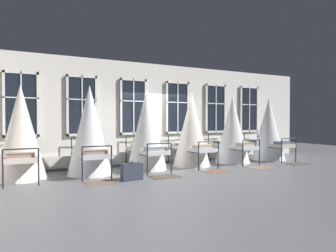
# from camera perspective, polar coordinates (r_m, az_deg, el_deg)

# --- Properties ---
(ground) EXTENTS (25.46, 25.46, 0.00)m
(ground) POSITION_cam_1_polar(r_m,az_deg,el_deg) (9.79, 0.55, -7.98)
(ground) COLOR slate
(back_wall_with_windows) EXTENTS (13.73, 0.10, 3.56)m
(back_wall_with_windows) POSITION_cam_1_polar(r_m,az_deg,el_deg) (10.77, -2.49, 2.37)
(back_wall_with_windows) COLOR silver
(back_wall_with_windows) RESTS_ON ground
(window_bank) EXTENTS (9.66, 0.10, 2.90)m
(window_bank) POSITION_cam_1_polar(r_m,az_deg,el_deg) (10.67, -2.22, -0.91)
(window_bank) COLOR black
(window_bank) RESTS_ON ground
(cot_first) EXTENTS (1.27, 1.97, 2.49)m
(cot_first) POSITION_cam_1_polar(r_m,az_deg,el_deg) (8.64, -26.37, -1.27)
(cot_first) COLOR black
(cot_first) RESTS_ON ground
(cot_second) EXTENTS (1.27, 1.98, 2.55)m
(cot_second) POSITION_cam_1_polar(r_m,az_deg,el_deg) (8.75, -14.76, -0.96)
(cot_second) COLOR black
(cot_second) RESTS_ON ground
(cot_third) EXTENTS (1.27, 1.98, 2.57)m
(cot_third) POSITION_cam_1_polar(r_m,az_deg,el_deg) (9.36, -4.06, -0.74)
(cot_third) COLOR black
(cot_third) RESTS_ON ground
(cot_fourth) EXTENTS (1.27, 1.98, 2.50)m
(cot_fourth) POSITION_cam_1_polar(r_m,az_deg,el_deg) (10.12, 4.54, -0.78)
(cot_fourth) COLOR black
(cot_fourth) RESTS_ON ground
(cot_fifth) EXTENTS (1.27, 1.98, 2.40)m
(cot_fifth) POSITION_cam_1_polar(r_m,az_deg,el_deg) (11.14, 12.24, -0.87)
(cot_fifth) COLOR black
(cot_fifth) RESTS_ON ground
(cot_sixth) EXTENTS (1.27, 1.98, 2.42)m
(cot_sixth) POSITION_cam_1_polar(r_m,az_deg,el_deg) (12.29, 18.70, -0.68)
(cot_sixth) COLOR black
(cot_sixth) RESTS_ON ground
(rug_second) EXTENTS (0.82, 0.59, 0.01)m
(rug_second) POSITION_cam_1_polar(r_m,az_deg,el_deg) (7.63, -12.51, -10.59)
(rug_second) COLOR brown
(rug_second) RESTS_ON ground
(rug_third) EXTENTS (0.81, 0.57, 0.01)m
(rug_third) POSITION_cam_1_polar(r_m,az_deg,el_deg) (8.23, -0.55, -9.69)
(rug_third) COLOR brown
(rug_third) RESTS_ON ground
(rug_fourth) EXTENTS (0.82, 0.59, 0.01)m
(rug_fourth) POSITION_cam_1_polar(r_m,az_deg,el_deg) (9.13, 9.38, -8.63)
(rug_fourth) COLOR brown
(rug_fourth) RESTS_ON ground
(rug_fifth) EXTENTS (0.80, 0.56, 0.01)m
(rug_fifth) POSITION_cam_1_polar(r_m,az_deg,el_deg) (10.24, 17.29, -7.59)
(rug_fifth) COLOR #8E7A5B
(rug_fifth) RESTS_ON ground
(rug_sixth) EXTENTS (0.80, 0.57, 0.01)m
(rug_sixth) POSITION_cam_1_polar(r_m,az_deg,el_deg) (11.51, 23.53, -6.67)
(rug_sixth) COLOR brown
(rug_sixth) RESTS_ON ground
(suitcase_dark) EXTENTS (0.58, 0.27, 0.47)m
(suitcase_dark) POSITION_cam_1_polar(r_m,az_deg,el_deg) (7.80, -6.94, -8.68)
(suitcase_dark) COLOR #2D3342
(suitcase_dark) RESTS_ON ground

